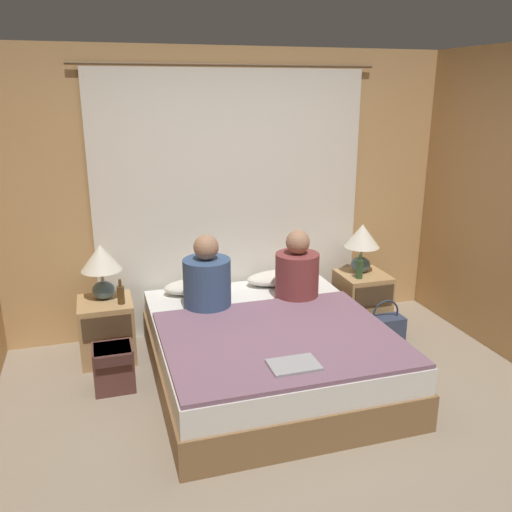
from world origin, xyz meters
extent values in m
plane|color=gray|center=(0.00, 0.00, 0.00)|extent=(16.00, 16.00, 0.00)
cube|color=tan|center=(0.00, 1.86, 1.25)|extent=(4.12, 0.06, 2.50)
cube|color=white|center=(0.00, 1.80, 1.16)|extent=(2.42, 0.02, 2.32)
cylinder|color=brown|center=(0.00, 1.80, 2.34)|extent=(2.62, 0.02, 0.02)
cube|color=olive|center=(0.00, 0.75, 0.13)|extent=(1.69, 1.98, 0.26)
cube|color=white|center=(0.00, 0.75, 0.36)|extent=(1.65, 1.94, 0.19)
cube|color=tan|center=(-1.16, 1.45, 0.25)|extent=(0.43, 0.44, 0.51)
cube|color=#4C3823|center=(-1.16, 1.22, 0.38)|extent=(0.38, 0.02, 0.18)
cube|color=tan|center=(1.16, 1.45, 0.25)|extent=(0.43, 0.44, 0.51)
cube|color=#4C3823|center=(1.16, 1.22, 0.38)|extent=(0.38, 0.02, 0.18)
ellipsoid|color=slate|center=(-1.16, 1.51, 0.58)|extent=(0.18, 0.18, 0.14)
cylinder|color=#B2A893|center=(-1.16, 1.51, 0.70)|extent=(0.02, 0.02, 0.10)
cone|color=silver|center=(-1.16, 1.51, 0.86)|extent=(0.33, 0.33, 0.22)
ellipsoid|color=slate|center=(1.16, 1.51, 0.58)|extent=(0.18, 0.18, 0.14)
cylinder|color=#B2A893|center=(1.16, 1.51, 0.70)|extent=(0.02, 0.02, 0.10)
cone|color=silver|center=(1.16, 1.51, 0.86)|extent=(0.33, 0.33, 0.22)
ellipsoid|color=silver|center=(-0.37, 1.56, 0.51)|extent=(0.60, 0.29, 0.12)
ellipsoid|color=silver|center=(0.37, 1.56, 0.51)|extent=(0.60, 0.29, 0.12)
cube|color=slate|center=(0.00, 0.47, 0.47)|extent=(1.63, 1.36, 0.03)
cylinder|color=#38517A|center=(-0.37, 1.19, 0.66)|extent=(0.38, 0.38, 0.41)
sphere|color=#A87A5B|center=(-0.37, 1.19, 0.97)|extent=(0.20, 0.20, 0.20)
cylinder|color=brown|center=(0.40, 1.19, 0.65)|extent=(0.37, 0.37, 0.39)
sphere|color=#A87A5B|center=(0.40, 1.19, 0.95)|extent=(0.20, 0.20, 0.20)
cylinder|color=#513819|center=(-1.04, 1.35, 0.58)|extent=(0.06, 0.06, 0.15)
cylinder|color=#513819|center=(-1.04, 1.35, 0.68)|extent=(0.02, 0.02, 0.06)
cylinder|color=#2D4C28|center=(1.07, 1.35, 0.59)|extent=(0.06, 0.06, 0.17)
cylinder|color=#2D4C28|center=(1.07, 1.35, 0.71)|extent=(0.02, 0.02, 0.06)
cube|color=#9EA0A5|center=(-0.06, 0.03, 0.49)|extent=(0.32, 0.22, 0.02)
cube|color=brown|center=(-1.14, 0.94, 0.17)|extent=(0.29, 0.26, 0.34)
cube|color=#452824|center=(-1.14, 0.91, 0.30)|extent=(0.26, 0.27, 0.08)
cube|color=#333D56|center=(1.19, 1.04, 0.12)|extent=(0.33, 0.18, 0.23)
torus|color=#2B3449|center=(1.19, 1.04, 0.27)|extent=(0.25, 0.02, 0.25)
camera|label=1|loc=(-1.17, -2.82, 2.16)|focal=38.00mm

